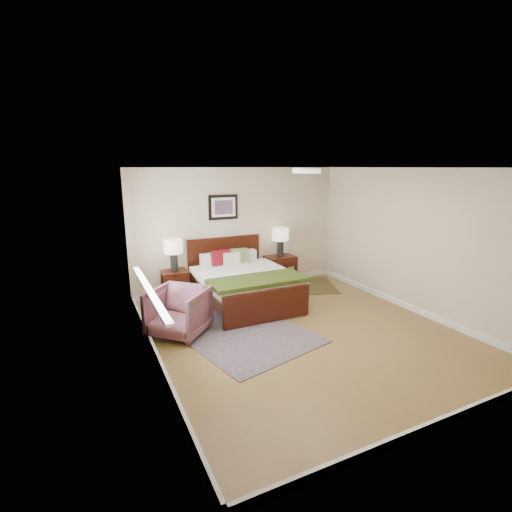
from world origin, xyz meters
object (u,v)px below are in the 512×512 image
at_px(nightstand_right, 280,267).
at_px(lamp_left, 173,249).
at_px(bed, 243,278).
at_px(lamp_right, 281,236).
at_px(armchair, 179,312).
at_px(rug_persian, 238,330).
at_px(nightstand_left, 175,277).

xyz_separation_m(nightstand_right, lamp_left, (-2.31, 0.01, 0.63)).
relative_size(bed, lamp_right, 3.32).
height_order(lamp_left, armchair, lamp_left).
xyz_separation_m(lamp_left, lamp_right, (2.31, 0.00, 0.05)).
xyz_separation_m(armchair, rug_persian, (0.86, -0.26, -0.36)).
relative_size(lamp_left, lamp_right, 1.00).
height_order(bed, lamp_left, lamp_left).
xyz_separation_m(nightstand_left, lamp_left, (0.00, 0.02, 0.56)).
xyz_separation_m(bed, lamp_left, (-1.09, 0.77, 0.50)).
xyz_separation_m(nightstand_left, rug_persian, (0.54, -1.81, -0.44)).
xyz_separation_m(nightstand_right, armchair, (-2.64, -1.56, -0.01)).
bearing_deg(bed, nightstand_right, 31.73).
xyz_separation_m(lamp_left, rug_persian, (0.54, -1.83, -1.00)).
distance_m(bed, lamp_left, 1.43).
bearing_deg(bed, armchair, -150.37).
xyz_separation_m(bed, lamp_right, (1.22, 0.77, 0.55)).
height_order(bed, nightstand_right, bed).
height_order(lamp_right, rug_persian, lamp_right).
distance_m(lamp_left, lamp_right, 2.31).
bearing_deg(nightstand_left, armchair, -101.73).
relative_size(nightstand_right, rug_persian, 0.26).
height_order(nightstand_left, nightstand_right, nightstand_right).
bearing_deg(lamp_right, rug_persian, -134.12).
height_order(nightstand_left, rug_persian, nightstand_left).
bearing_deg(lamp_left, bed, -35.00).
bearing_deg(lamp_right, bed, -147.84).
bearing_deg(lamp_right, nightstand_right, -90.00).
bearing_deg(lamp_right, lamp_left, 180.00).
bearing_deg(bed, lamp_right, 32.16).
bearing_deg(rug_persian, lamp_left, 92.69).
bearing_deg(bed, rug_persian, -117.62).
distance_m(lamp_left, armchair, 1.73).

